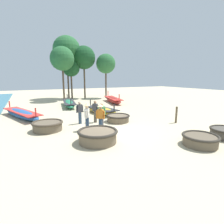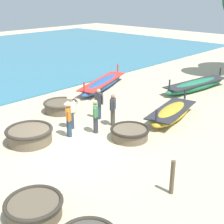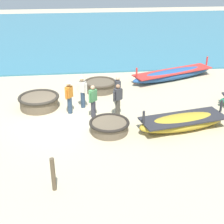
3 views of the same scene
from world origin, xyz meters
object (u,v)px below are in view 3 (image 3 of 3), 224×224
at_px(fisherman_by_coracle, 118,99).
at_px(mooring_post_shoreline, 53,174).
at_px(coracle_weathered, 39,101).
at_px(long_boat_red_hull, 183,122).
at_px(long_boat_white_hull, 173,74).
at_px(fisherman_standing_right, 69,95).
at_px(coracle_front_right, 100,85).
at_px(fisherman_crouching, 118,91).
at_px(fisherman_hauling, 82,89).
at_px(coracle_far_right, 109,126).
at_px(fisherman_with_hat, 93,100).

bearing_deg(fisherman_by_coracle, mooring_post_shoreline, -27.92).
xyz_separation_m(coracle_weathered, long_boat_red_hull, (2.91, 6.38, -0.03)).
xyz_separation_m(long_boat_white_hull, mooring_post_shoreline, (9.84, -6.79, 0.26)).
bearing_deg(long_boat_white_hull, mooring_post_shoreline, -34.59).
bearing_deg(long_boat_white_hull, fisherman_standing_right, -56.30).
xyz_separation_m(coracle_front_right, long_boat_red_hull, (4.89, 3.19, 0.01)).
xyz_separation_m(fisherman_crouching, mooring_post_shoreline, (6.17, -2.83, -0.25)).
xyz_separation_m(fisherman_standing_right, fisherman_by_coracle, (0.54, 2.23, -0.12)).
distance_m(fisherman_crouching, fisherman_hauling, 1.73).
xyz_separation_m(long_boat_red_hull, fisherman_standing_right, (-2.12, -4.86, 0.64)).
height_order(coracle_weathered, fisherman_crouching, fisherman_crouching).
xyz_separation_m(fisherman_crouching, fisherman_by_coracle, (1.09, -0.14, 0.00)).
bearing_deg(coracle_front_right, long_boat_red_hull, 33.08).
xyz_separation_m(coracle_far_right, fisherman_with_hat, (-1.53, -0.58, 0.56)).
bearing_deg(coracle_far_right, coracle_front_right, 179.94).
bearing_deg(fisherman_with_hat, coracle_front_right, 169.99).
relative_size(fisherman_hauling, fisherman_by_coracle, 1.06).
height_order(fisherman_with_hat, fisherman_by_coracle, same).
xyz_separation_m(coracle_front_right, fisherman_by_coracle, (3.31, 0.56, 0.53)).
relative_size(coracle_weathered, fisherman_with_hat, 1.28).
bearing_deg(coracle_weathered, fisherman_standing_right, 62.45).
xyz_separation_m(long_boat_white_hull, long_boat_red_hull, (6.34, -1.46, -0.00)).
xyz_separation_m(coracle_weathered, fisherman_by_coracle, (1.33, 3.75, 0.48)).
height_order(long_boat_white_hull, fisherman_crouching, fisherman_crouching).
distance_m(fisherman_with_hat, fisherman_standing_right, 1.23).
bearing_deg(coracle_front_right, long_boat_white_hull, 107.24).
bearing_deg(mooring_post_shoreline, fisherman_crouching, 155.36).
relative_size(fisherman_with_hat, fisherman_crouching, 1.00).
height_order(coracle_front_right, long_boat_white_hull, long_boat_white_hull).
xyz_separation_m(long_boat_white_hull, fisherman_with_hat, (4.77, -5.24, 0.52)).
xyz_separation_m(coracle_front_right, coracle_far_right, (4.86, -0.01, -0.03)).
bearing_deg(long_boat_white_hull, fisherman_by_coracle, -40.71).
distance_m(fisherman_with_hat, fisherman_crouching, 1.69).
distance_m(coracle_far_right, fisherman_by_coracle, 1.74).
bearing_deg(fisherman_hauling, fisherman_standing_right, -46.81).
xyz_separation_m(fisherman_with_hat, mooring_post_shoreline, (5.07, -1.55, -0.25)).
height_order(long_boat_white_hull, fisherman_hauling, fisherman_hauling).
relative_size(long_boat_white_hull, fisherman_by_coracle, 3.69).
distance_m(fisherman_crouching, fisherman_by_coracle, 1.09).
bearing_deg(coracle_front_right, coracle_far_right, -0.06).
bearing_deg(fisherman_crouching, fisherman_standing_right, -76.97).
xyz_separation_m(long_boat_red_hull, mooring_post_shoreline, (3.51, -5.32, 0.27)).
xyz_separation_m(coracle_weathered, fisherman_crouching, (0.24, 3.89, 0.48)).
bearing_deg(fisherman_hauling, long_boat_red_hull, 57.20).
height_order(fisherman_with_hat, fisherman_crouching, same).
bearing_deg(coracle_far_right, fisherman_with_hat, -159.15).
height_order(long_boat_red_hull, fisherman_crouching, fisherman_crouching).
height_order(long_boat_red_hull, fisherman_standing_right, fisherman_standing_right).
distance_m(long_boat_white_hull, mooring_post_shoreline, 11.96).
height_order(coracle_weathered, coracle_far_right, coracle_weathered).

